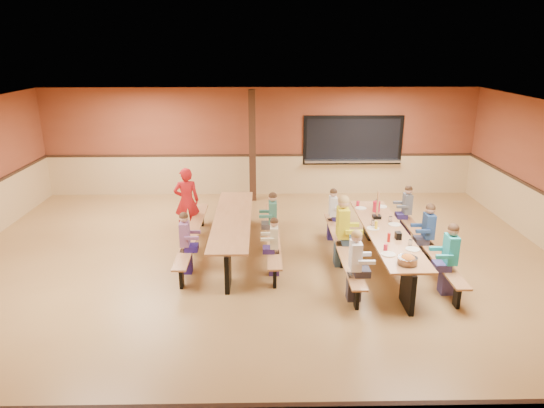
{
  "coord_description": "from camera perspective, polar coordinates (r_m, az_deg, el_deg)",
  "views": [
    {
      "loc": [
        0.08,
        -8.39,
        4.12
      ],
      "look_at": [
        0.25,
        0.55,
        1.15
      ],
      "focal_mm": 32.0,
      "sensor_mm": 36.0,
      "label": 1
    }
  ],
  "objects": [
    {
      "name": "ground",
      "position": [
        9.35,
        -1.5,
        -7.79
      ],
      "size": [
        12.0,
        12.0,
        0.0
      ],
      "primitive_type": "plane",
      "color": "olive",
      "rests_on": "ground"
    },
    {
      "name": "room_envelope",
      "position": [
        9.07,
        -1.53,
        -3.87
      ],
      "size": [
        12.04,
        10.04,
        3.02
      ],
      "color": "brown",
      "rests_on": "ground"
    },
    {
      "name": "kitchen_pass_through",
      "position": [
        13.84,
        9.49,
        7.16
      ],
      "size": [
        2.78,
        0.28,
        1.38
      ],
      "color": "black",
      "rests_on": "ground"
    },
    {
      "name": "structural_post",
      "position": [
        13.06,
        -2.32,
        6.78
      ],
      "size": [
        0.18,
        0.18,
        3.0
      ],
      "primitive_type": "cube",
      "color": "black",
      "rests_on": "ground"
    },
    {
      "name": "cafeteria_table_main",
      "position": [
        9.55,
        13.21,
        -4.26
      ],
      "size": [
        1.91,
        3.7,
        0.74
      ],
      "color": "#AA7043",
      "rests_on": "ground"
    },
    {
      "name": "cafeteria_table_second",
      "position": [
        9.98,
        -4.64,
        -2.8
      ],
      "size": [
        1.91,
        3.7,
        0.74
      ],
      "color": "#AA7043",
      "rests_on": "ground"
    },
    {
      "name": "seated_child_white_left",
      "position": [
        8.2,
        9.73,
        -7.21
      ],
      "size": [
        0.38,
        0.31,
        1.23
      ],
      "primitive_type": null,
      "color": "white",
      "rests_on": "ground"
    },
    {
      "name": "seated_adult_yellow",
      "position": [
        9.39,
        8.28,
        -3.22
      ],
      "size": [
        0.46,
        0.37,
        1.39
      ],
      "primitive_type": null,
      "color": "yellow",
      "rests_on": "ground"
    },
    {
      "name": "seated_child_grey_left",
      "position": [
        10.65,
        7.14,
        -1.24
      ],
      "size": [
        0.34,
        0.28,
        1.14
      ],
      "primitive_type": null,
      "color": "silver",
      "rests_on": "ground"
    },
    {
      "name": "seated_child_teal_right",
      "position": [
        8.81,
        20.16,
        -6.15
      ],
      "size": [
        0.39,
        0.32,
        1.26
      ],
      "primitive_type": null,
      "color": "#23A9AE",
      "rests_on": "ground"
    },
    {
      "name": "seated_child_navy_right",
      "position": [
        9.8,
        17.85,
        -3.51
      ],
      "size": [
        0.38,
        0.31,
        1.23
      ],
      "primitive_type": null,
      "color": "navy",
      "rests_on": "ground"
    },
    {
      "name": "seated_child_char_right",
      "position": [
        11.09,
        15.55,
        -0.92
      ],
      "size": [
        0.35,
        0.29,
        1.17
      ],
      "primitive_type": null,
      "color": "#555A61",
      "rests_on": "ground"
    },
    {
      "name": "seated_child_purple_sec",
      "position": [
        9.16,
        -10.17,
        -4.59
      ],
      "size": [
        0.36,
        0.29,
        1.18
      ],
      "primitive_type": null,
      "color": "#7E4E7B",
      "rests_on": "ground"
    },
    {
      "name": "seated_child_green_sec",
      "position": [
        10.1,
        0.09,
        -2.01
      ],
      "size": [
        0.37,
        0.3,
        1.2
      ],
      "primitive_type": null,
      "color": "#36705C",
      "rests_on": "ground"
    },
    {
      "name": "seated_child_tan_sec",
      "position": [
        8.96,
        0.25,
        -5.07
      ],
      "size": [
        0.32,
        0.26,
        1.11
      ],
      "primitive_type": null,
      "color": "beige",
      "rests_on": "ground"
    },
    {
      "name": "standing_woman",
      "position": [
        11.01,
        -10.0,
        0.34
      ],
      "size": [
        0.62,
        0.47,
        1.53
      ],
      "primitive_type": "imported",
      "rotation": [
        0.0,
        0.0,
        3.34
      ],
      "color": "#AC1316",
      "rests_on": "ground"
    },
    {
      "name": "punch_pitcher",
      "position": [
        10.45,
        12.19,
        -0.29
      ],
      "size": [
        0.16,
        0.16,
        0.22
      ],
      "primitive_type": "cylinder",
      "color": "red",
      "rests_on": "cafeteria_table_main"
    },
    {
      "name": "chip_bowl",
      "position": [
        8.13,
        15.66,
        -6.35
      ],
      "size": [
        0.32,
        0.32,
        0.15
      ],
      "primitive_type": null,
      "color": "orange",
      "rests_on": "cafeteria_table_main"
    },
    {
      "name": "napkin_dispenser",
      "position": [
        9.1,
        14.63,
        -3.61
      ],
      "size": [
        0.1,
        0.14,
        0.13
      ],
      "primitive_type": "cube",
      "color": "black",
      "rests_on": "cafeteria_table_main"
    },
    {
      "name": "condiment_mustard",
      "position": [
        9.46,
        12.16,
        -2.45
      ],
      "size": [
        0.06,
        0.06,
        0.17
      ],
      "primitive_type": "cylinder",
      "color": "yellow",
      "rests_on": "cafeteria_table_main"
    },
    {
      "name": "condiment_ketchup",
      "position": [
        8.93,
        13.58,
        -3.83
      ],
      "size": [
        0.06,
        0.06,
        0.17
      ],
      "primitive_type": "cylinder",
      "color": "#B2140F",
      "rests_on": "cafeteria_table_main"
    },
    {
      "name": "table_paddle",
      "position": [
        10.05,
        12.26,
        -0.9
      ],
      "size": [
        0.16,
        0.16,
        0.56
      ],
      "color": "black",
      "rests_on": "cafeteria_table_main"
    },
    {
      "name": "place_settings",
      "position": [
        9.45,
        13.33,
        -2.75
      ],
      "size": [
        0.65,
        3.3,
        0.11
      ],
      "primitive_type": null,
      "color": "beige",
      "rests_on": "cafeteria_table_main"
    }
  ]
}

